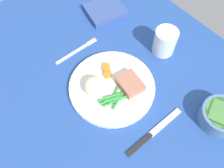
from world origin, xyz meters
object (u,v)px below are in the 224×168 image
at_px(meat_portion, 130,84).
at_px(fork, 76,51).
at_px(napkin, 105,10).
at_px(dinner_plate, 112,87).
at_px(water_glass, 164,43).
at_px(knife, 153,133).
at_px(salad_bowl, 220,116).

xyz_separation_m(meat_portion, fork, (-0.22, -0.04, -0.03)).
bearing_deg(napkin, fork, -67.09).
bearing_deg(dinner_plate, water_glass, 91.40).
bearing_deg(knife, dinner_plate, 178.00).
height_order(dinner_plate, water_glass, water_glass).
height_order(water_glass, napkin, water_glass).
distance_m(salad_bowl, napkin, 0.54).
distance_m(meat_portion, fork, 0.23).
xyz_separation_m(meat_portion, water_glass, (-0.04, 0.19, 0.01)).
xyz_separation_m(fork, knife, (0.37, -0.00, -0.00)).
height_order(dinner_plate, fork, dinner_plate).
distance_m(dinner_plate, fork, 0.19).
bearing_deg(fork, knife, -2.13).
xyz_separation_m(dinner_plate, water_glass, (-0.01, 0.23, 0.03)).
xyz_separation_m(fork, salad_bowl, (0.46, 0.17, 0.03)).
height_order(knife, salad_bowl, salad_bowl).
xyz_separation_m(knife, napkin, (-0.45, 0.19, 0.01)).
distance_m(knife, salad_bowl, 0.19).
distance_m(fork, napkin, 0.21).
relative_size(fork, napkin, 1.21).
bearing_deg(dinner_plate, napkin, 144.76).
height_order(meat_portion, fork, meat_portion).
bearing_deg(knife, fork, 178.85).
xyz_separation_m(meat_portion, napkin, (-0.31, 0.15, -0.02)).
height_order(meat_portion, water_glass, water_glass).
relative_size(knife, napkin, 1.49).
height_order(fork, salad_bowl, salad_bowl).
relative_size(knife, water_glass, 2.32).
bearing_deg(napkin, salad_bowl, -2.45).
bearing_deg(meat_portion, fork, -168.86).
bearing_deg(knife, meat_portion, 162.24).
distance_m(dinner_plate, knife, 0.18).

